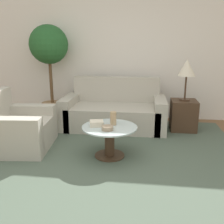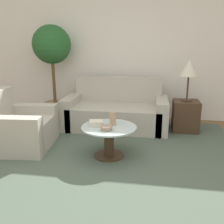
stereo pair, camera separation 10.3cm
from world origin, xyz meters
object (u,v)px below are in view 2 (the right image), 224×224
Objects in this scene: table_lamp at (189,69)px; bowl at (106,128)px; sofa_main at (116,112)px; potted_plant at (52,54)px; coffee_table at (109,137)px; book_stack at (96,123)px; vase at (113,118)px; armchair at (17,129)px.

table_lamp is 4.69× the size of bowl.
potted_plant is (-1.28, 0.27, 1.00)m from sofa_main.
coffee_table is at bearing -48.97° from potted_plant.
book_stack is (-0.17, 0.15, 0.01)m from bowl.
potted_plant is 2.19m from vase.
potted_plant reaches higher than sofa_main.
armchair reaches higher than book_stack.
sofa_main is at bearing 93.84° from coffee_table.
coffee_table is 0.26m from vase.
bowl is (0.08, -1.44, 0.17)m from sofa_main.
book_stack reaches higher than bowl.
coffee_table is at bearing -14.51° from book_stack.
table_lamp reaches higher than bowl.
vase is at bearing -46.63° from potted_plant.
vase is at bearing -97.33° from armchair.
table_lamp is 0.38× the size of potted_plant.
table_lamp is at bearing -2.49° from sofa_main.
potted_plant reaches higher than vase.
coffee_table is at bearing -115.63° from vase.
armchair is 2.86m from table_lamp.
sofa_main is at bearing 73.71° from book_stack.
table_lamp is at bearing 46.98° from vase.
potted_plant is (0.01, 1.45, 1.01)m from armchair.
bowl is 0.22m from book_stack.
table_lamp is 1.69m from vase.
vase is 0.87× the size of book_stack.
vase is 0.24m from bowl.
sofa_main is 10.05× the size of vase.
vase reaches higher than bowl.
potted_plant is at bearing 133.37° from vase.
book_stack is (-0.17, 0.01, 0.18)m from coffee_table.
vase is (-1.09, -1.17, -0.55)m from table_lamp.
book_stack is at bearing 138.47° from bowl.
book_stack is at bearing -93.78° from sofa_main.
coffee_table is 0.40× the size of potted_plant.
bowl is at bearing -101.83° from vase.
table_lamp is (2.51, 1.13, 0.79)m from armchair.
sofa_main is at bearing 95.94° from vase.
sofa_main is 1.75m from armchair.
table_lamp is 1.90m from book_stack.
bowl is at bearing -106.58° from armchair.
table_lamp reaches higher than sofa_main.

